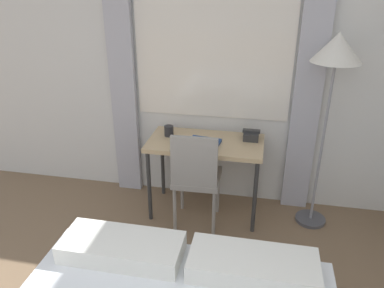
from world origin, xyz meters
TOP-DOWN VIEW (x-y plane):
  - wall_back_with_window at (0.02, 3.27)m, footprint 4.68×0.13m
  - desk at (0.13, 2.93)m, footprint 1.01×0.53m
  - desk_chair at (0.09, 2.69)m, footprint 0.41×0.41m
  - standing_lamp at (1.11, 2.96)m, footprint 0.38×0.38m
  - telephone at (0.52, 3.06)m, footprint 0.15×0.15m
  - book at (0.12, 2.88)m, footprint 0.29×0.22m
  - mug at (-0.22, 2.98)m, footprint 0.08×0.08m

SIDE VIEW (x-z plane):
  - desk_chair at x=0.09m, z-range 0.06..0.98m
  - desk at x=0.13m, z-range 0.29..1.02m
  - book at x=0.12m, z-range 0.73..0.76m
  - telephone at x=0.52m, z-range 0.72..0.81m
  - mug at x=-0.22m, z-range 0.73..0.83m
  - wall_back_with_window at x=0.02m, z-range 0.00..2.70m
  - standing_lamp at x=1.11m, z-range 0.62..2.30m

